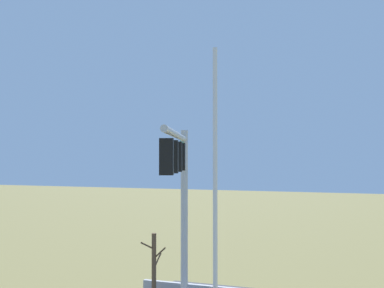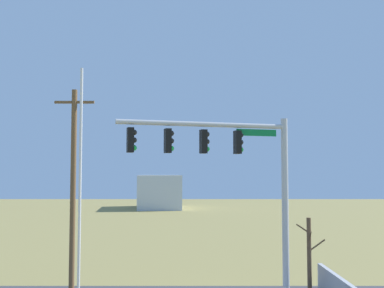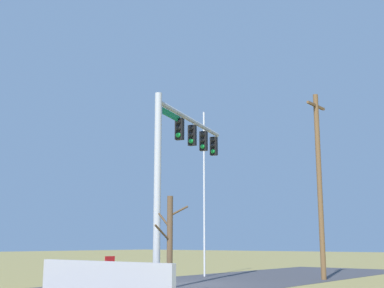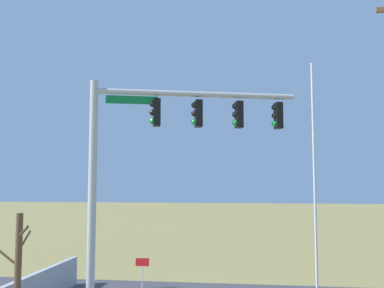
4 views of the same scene
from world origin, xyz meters
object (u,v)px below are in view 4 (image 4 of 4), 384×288
Objects in this scene: signal_mast at (158,144)px; flagpole at (314,176)px; bare_tree at (18,270)px; open_sign at (142,266)px.

flagpole is (-5.67, -3.02, -1.05)m from signal_mast.
bare_tree reaches higher than open_sign.
open_sign is at bearing -66.88° from signal_mast.
bare_tree is 6.07m from open_sign.
signal_mast is 0.85× the size of flagpole.
open_sign is (1.25, -2.93, -4.70)m from signal_mast.
flagpole is at bearing -148.77° from bare_tree.
flagpole is 2.69× the size of bare_tree.
bare_tree is (3.60, 2.60, -3.85)m from signal_mast.
signal_mast is 5.68m from open_sign.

